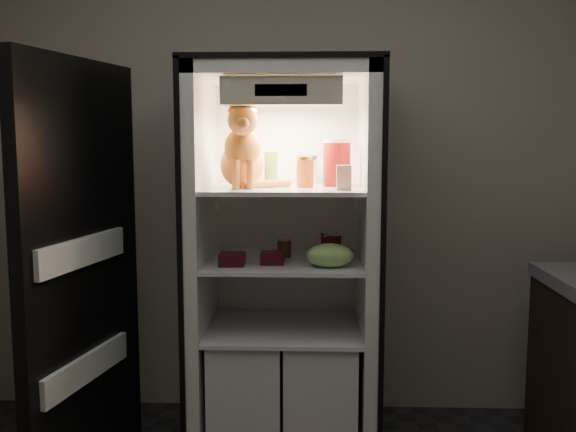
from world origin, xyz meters
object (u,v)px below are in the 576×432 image
at_px(mayo_tub, 307,170).
at_px(soda_can_c, 334,247).
at_px(refrigerator, 285,287).
at_px(berry_box_left, 232,259).
at_px(tabby_cat, 243,155).
at_px(pepper_jar, 337,163).
at_px(berry_box_right, 273,258).
at_px(soda_can_b, 329,247).
at_px(condiment_jar, 284,247).
at_px(soda_can_a, 327,243).
at_px(parmesan_shaker, 271,168).
at_px(salsa_jar, 305,172).
at_px(grape_bag, 330,255).
at_px(cream_carton, 344,178).

distance_m(mayo_tub, soda_can_c, 0.43).
distance_m(refrigerator, berry_box_left, 0.36).
bearing_deg(tabby_cat, pepper_jar, 2.85).
height_order(mayo_tub, pepper_jar, pepper_jar).
bearing_deg(tabby_cat, berry_box_right, -30.94).
relative_size(refrigerator, mayo_tub, 13.15).
xyz_separation_m(pepper_jar, soda_can_b, (-0.03, 0.01, -0.41)).
xyz_separation_m(soda_can_c, condiment_jar, (-0.24, 0.08, -0.02)).
relative_size(mayo_tub, soda_can_c, 1.13).
height_order(tabby_cat, soda_can_a, tabby_cat).
height_order(soda_can_b, berry_box_left, soda_can_b).
distance_m(parmesan_shaker, soda_can_a, 0.47).
distance_m(salsa_jar, pepper_jar, 0.17).
height_order(salsa_jar, condiment_jar, salsa_jar).
bearing_deg(soda_can_c, pepper_jar, 79.14).
relative_size(soda_can_a, grape_bag, 0.53).
distance_m(mayo_tub, soda_can_b, 0.41).
xyz_separation_m(mayo_tub, salsa_jar, (-0.01, -0.22, 0.00)).
distance_m(parmesan_shaker, salsa_jar, 0.20).
distance_m(parmesan_shaker, mayo_tub, 0.20).
bearing_deg(mayo_tub, soda_can_b, -51.28).
relative_size(soda_can_a, condiment_jar, 1.20).
height_order(salsa_jar, berry_box_right, salsa_jar).
bearing_deg(condiment_jar, tabby_cat, -151.35).
distance_m(tabby_cat, salsa_jar, 0.30).
xyz_separation_m(tabby_cat, soda_can_c, (0.43, 0.03, -0.44)).
distance_m(refrigerator, soda_can_a, 0.30).
distance_m(soda_can_b, condiment_jar, 0.22).
height_order(mayo_tub, salsa_jar, same).
bearing_deg(salsa_jar, condiment_jar, 137.83).
relative_size(condiment_jar, berry_box_right, 0.87).
xyz_separation_m(refrigerator, soda_can_a, (0.21, 0.07, 0.21)).
relative_size(soda_can_b, grape_bag, 0.51).
height_order(parmesan_shaker, pepper_jar, pepper_jar).
relative_size(soda_can_a, berry_box_left, 1.00).
bearing_deg(tabby_cat, salsa_jar, -5.55).
xyz_separation_m(mayo_tub, grape_bag, (0.11, -0.36, -0.37)).
xyz_separation_m(tabby_cat, mayo_tub, (0.30, 0.23, -0.08)).
distance_m(soda_can_b, soda_can_c, 0.07).
xyz_separation_m(soda_can_b, soda_can_c, (0.02, -0.07, 0.01)).
height_order(tabby_cat, soda_can_b, tabby_cat).
bearing_deg(soda_can_c, berry_box_left, -163.72).
xyz_separation_m(pepper_jar, cream_carton, (0.02, -0.22, -0.06)).
bearing_deg(berry_box_left, condiment_jar, 42.92).
height_order(mayo_tub, soda_can_a, mayo_tub).
xyz_separation_m(refrigerator, soda_can_c, (0.24, -0.08, 0.21)).
distance_m(tabby_cat, mayo_tub, 0.39).
bearing_deg(pepper_jar, refrigerator, 174.83).
relative_size(condiment_jar, grape_bag, 0.44).
bearing_deg(berry_box_right, mayo_tub, 62.35).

